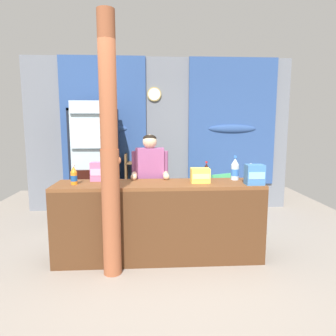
{
  "coord_description": "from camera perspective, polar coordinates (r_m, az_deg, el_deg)",
  "views": [
    {
      "loc": [
        -0.19,
        -3.17,
        1.67
      ],
      "look_at": [
        0.05,
        0.81,
        1.08
      ],
      "focal_mm": 32.53,
      "sensor_mm": 36.0,
      "label": 1
    }
  ],
  "objects": [
    {
      "name": "bottle_shelf_rack",
      "position": [
        5.66,
        -5.57,
        -2.69
      ],
      "size": [
        0.48,
        0.28,
        1.11
      ],
      "color": "brown",
      "rests_on": "ground"
    },
    {
      "name": "soda_bottle_cola",
      "position": [
        3.93,
        7.2,
        -0.69
      ],
      "size": [
        0.07,
        0.07,
        0.23
      ],
      "color": "black",
      "rests_on": "stall_counter"
    },
    {
      "name": "snack_box_wafer",
      "position": [
        3.88,
        -13.04,
        -0.65
      ],
      "size": [
        0.18,
        0.11,
        0.24
      ],
      "color": "#B76699",
      "rests_on": "stall_counter"
    },
    {
      "name": "timber_post",
      "position": [
        3.28,
        -10.88,
        2.46
      ],
      "size": [
        0.22,
        0.2,
        2.79
      ],
      "color": "#995133",
      "rests_on": "ground"
    },
    {
      "name": "soda_bottle_grape_soda",
      "position": [
        3.99,
        15.21,
        -0.91
      ],
      "size": [
        0.07,
        0.07,
        0.21
      ],
      "color": "#56286B",
      "rests_on": "stall_counter"
    },
    {
      "name": "back_wall_curtained",
      "position": [
        5.84,
        -1.3,
        6.53
      ],
      "size": [
        4.99,
        0.22,
        2.87
      ],
      "color": "slate",
      "rests_on": "ground"
    },
    {
      "name": "ground_plane",
      "position": [
        4.54,
        -0.87,
        -13.14
      ],
      "size": [
        6.8,
        6.8,
        0.0
      ],
      "primitive_type": "plane",
      "color": "gray"
    },
    {
      "name": "soda_bottle_orange_soda",
      "position": [
        3.74,
        -17.22,
        -1.43
      ],
      "size": [
        0.08,
        0.08,
        0.24
      ],
      "color": "orange",
      "rests_on": "stall_counter"
    },
    {
      "name": "drink_fridge",
      "position": [
        5.36,
        -13.51,
        2.16
      ],
      "size": [
        0.77,
        0.63,
        2.02
      ],
      "color": "black",
      "rests_on": "ground"
    },
    {
      "name": "snack_box_biscuit",
      "position": [
        3.7,
        15.9,
        -1.19
      ],
      "size": [
        0.21,
        0.16,
        0.24
      ],
      "color": "#3D75B7",
      "rests_on": "stall_counter"
    },
    {
      "name": "snack_box_instant_noodle",
      "position": [
        3.71,
        6.04,
        -1.39
      ],
      "size": [
        0.23,
        0.16,
        0.18
      ],
      "color": "#EAD14C",
      "rests_on": "stall_counter"
    },
    {
      "name": "stall_counter",
      "position": [
        3.67,
        -1.65,
        -8.86
      ],
      "size": [
        2.5,
        0.58,
        0.95
      ],
      "color": "brown",
      "rests_on": "ground"
    },
    {
      "name": "plastic_lawn_chair",
      "position": [
        5.12,
        9.22,
        -4.96
      ],
      "size": [
        0.58,
        0.58,
        0.86
      ],
      "color": "#4CC675",
      "rests_on": "ground"
    },
    {
      "name": "soda_bottle_water",
      "position": [
        3.96,
        12.43,
        -0.29
      ],
      "size": [
        0.1,
        0.1,
        0.31
      ],
      "color": "silver",
      "rests_on": "stall_counter"
    },
    {
      "name": "shopkeeper",
      "position": [
        4.14,
        -3.38,
        -1.57
      ],
      "size": [
        0.49,
        0.42,
        1.52
      ],
      "color": "#28282D",
      "rests_on": "ground"
    }
  ]
}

